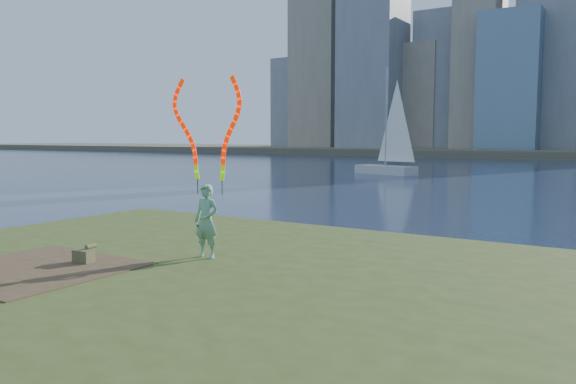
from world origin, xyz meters
The scene contains 6 objects.
ground centered at (0.00, 0.00, 0.00)m, with size 320.00×320.00×0.00m, color #1A2742.
grassy_knoll centered at (0.00, -2.30, 0.34)m, with size 20.00×18.00×0.80m.
dirt_patch centered at (-2.20, -3.20, 0.81)m, with size 3.20×3.00×0.02m, color #47331E.
woman_with_ribbons centered at (-0.18, -0.75, 2.25)m, with size 1.98×0.40×3.86m.
canvas_bag centered at (-1.82, -2.42, 0.94)m, with size 0.39×0.44×0.34m.
sailboat centered at (-11.45, 35.84, 1.56)m, with size 5.97×3.58×9.10m.
Camera 1 is at (7.06, -9.15, 3.18)m, focal length 35.00 mm.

